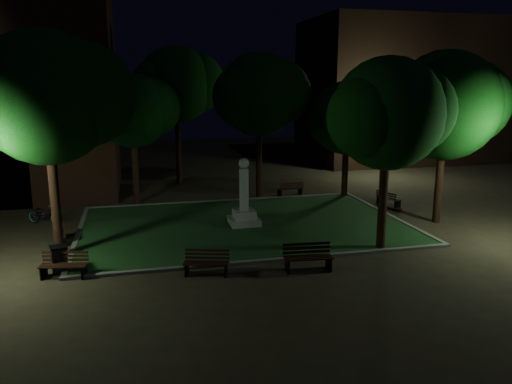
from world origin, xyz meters
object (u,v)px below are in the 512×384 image
bench_near_left (207,263)px  bench_right_side (388,199)px  bicycle (45,214)px  bench_west_near (64,266)px  monument (244,206)px  bench_far_side (290,189)px  trash_bin (59,259)px  bench_near_right (308,258)px  bench_left_side (61,234)px

bench_near_left → bench_right_side: (11.35, 7.83, -0.04)m
bench_near_left → bicycle: 10.73m
bench_near_left → bench_west_near: size_ratio=1.00×
monument → bench_far_side: monument is taller
bench_near_left → trash_bin: bearing=-178.5°
trash_bin → bicycle: 7.14m
bench_right_side → trash_bin: trash_bin is taller
monument → bench_near_right: size_ratio=1.74×
bench_west_near → bicycle: bearing=115.5°
bench_near_right → bicycle: size_ratio=0.94×
bench_near_left → bench_right_side: 13.79m
bench_far_side → trash_bin: (-11.91, -10.02, 0.11)m
bench_left_side → bench_right_side: size_ratio=0.99×
bench_near_left → bench_near_right: bearing=10.2°
bench_left_side → bench_far_side: size_ratio=0.94×
bench_near_left → bench_far_side: bearing=76.4°
bench_near_right → bench_right_side: (7.69, 8.26, -0.09)m
monument → bench_near_right: monument is taller
bench_near_left → bench_near_right: 3.69m
bench_near_left → trash_bin: size_ratio=1.70×
bench_left_side → monument: bearing=87.4°
bench_right_side → trash_bin: size_ratio=1.52×
bench_near_right → trash_bin: bearing=173.3°
bench_near_left → bicycle: (-6.68, 8.39, 0.09)m
bench_left_side → bicycle: 3.49m
bench_near_left → bench_right_side: bearing=51.6°
bench_near_left → bench_left_side: (-5.54, 5.10, -0.04)m
bench_near_right → bicycle: (-10.35, 8.83, 0.05)m
bench_near_left → trash_bin: (-5.13, 1.42, 0.09)m
bench_right_side → bench_west_near: bearing=92.2°
bench_west_near → monument: bearing=44.6°
bench_near_left → bicycle: bicycle is taller
bench_west_near → bench_far_side: bearing=54.0°
bench_left_side → bicycle: bearing=-168.2°
bench_right_side → bicycle: bicycle is taller
trash_bin → bench_far_side: bearing=40.1°
bench_right_side → bench_far_side: bench_far_side is taller
bench_far_side → bench_west_near: bearing=35.4°
bench_left_side → bench_west_near: bearing=1.1°
monument → bench_near_left: monument is taller
bench_right_side → bicycle: bearing=67.5°
bench_west_near → trash_bin: size_ratio=1.69×
bench_near_right → bench_left_side: 10.74m
monument → bench_far_side: size_ratio=1.99×
bench_near_left → bench_far_side: bench_near_left is taller
monument → bench_west_near: monument is taller
bench_near_right → trash_bin: size_ratio=1.82×
bench_near_right → bench_far_side: bench_near_right is taller
monument → bench_near_right: (1.01, -6.21, -0.50)m
monument → bench_near_left: (-2.65, -5.78, -0.54)m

